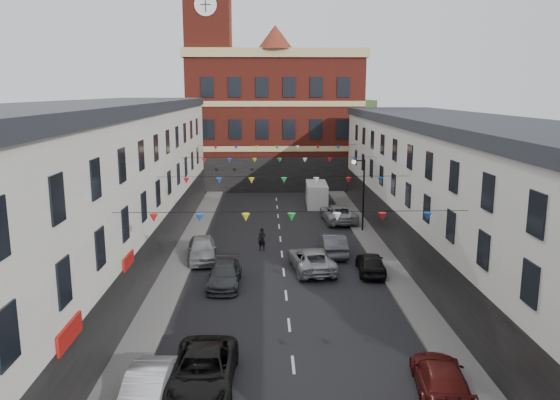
{
  "coord_description": "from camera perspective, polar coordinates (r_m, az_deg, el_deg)",
  "views": [
    {
      "loc": [
        -1.12,
        -29.22,
        11.36
      ],
      "look_at": [
        -0.11,
        8.78,
        3.77
      ],
      "focal_mm": 35.0,
      "sensor_mm": 36.0,
      "label": 1
    }
  ],
  "objects": [
    {
      "name": "car_right_e",
      "position": [
        38.8,
        5.55,
        -4.6
      ],
      "size": [
        1.64,
        4.66,
        1.53
      ],
      "primitive_type": "imported",
      "rotation": [
        0.0,
        0.0,
        3.14
      ],
      "color": "#4A4C52",
      "rests_on": "ground"
    },
    {
      "name": "pedestrian",
      "position": [
        39.59,
        -1.9,
        -4.12
      ],
      "size": [
        0.72,
        0.61,
        1.68
      ],
      "primitive_type": "imported",
      "rotation": [
        0.0,
        0.0,
        -0.41
      ],
      "color": "black",
      "rests_on": "ground"
    },
    {
      "name": "car_left_e",
      "position": [
        37.68,
        -8.16,
        -5.07
      ],
      "size": [
        2.45,
        4.96,
        1.63
      ],
      "primitive_type": "imported",
      "rotation": [
        0.0,
        0.0,
        0.11
      ],
      "color": "gray",
      "rests_on": "ground"
    },
    {
      "name": "car_right_f",
      "position": [
        48.42,
        6.11,
        -1.38
      ],
      "size": [
        2.99,
        5.83,
        1.57
      ],
      "primitive_type": "imported",
      "rotation": [
        0.0,
        0.0,
        3.21
      ],
      "color": "#9D9FA1",
      "rests_on": "ground"
    },
    {
      "name": "street_lamp",
      "position": [
        44.52,
        8.43,
        1.54
      ],
      "size": [
        1.1,
        0.36,
        6.0
      ],
      "color": "black",
      "rests_on": "ground"
    },
    {
      "name": "terrace_left",
      "position": [
        32.6,
        -20.58,
        -0.06
      ],
      "size": [
        8.4,
        56.0,
        10.7
      ],
      "color": "beige",
      "rests_on": "ground"
    },
    {
      "name": "car_left_c",
      "position": [
        22.28,
        -8.09,
        -17.28
      ],
      "size": [
        2.58,
        5.43,
        1.5
      ],
      "primitive_type": "imported",
      "rotation": [
        0.0,
        0.0,
        -0.02
      ],
      "color": "black",
      "rests_on": "ground"
    },
    {
      "name": "pavement_left",
      "position": [
        33.7,
        -11.43,
        -8.5
      ],
      "size": [
        1.8,
        64.0,
        0.15
      ],
      "primitive_type": "cube",
      "color": "#605E5B",
      "rests_on": "ground"
    },
    {
      "name": "pavement_right",
      "position": [
        34.15,
        12.29,
        -8.27
      ],
      "size": [
        1.8,
        64.0,
        0.15
      ],
      "primitive_type": "cube",
      "color": "#605E5B",
      "rests_on": "ground"
    },
    {
      "name": "civic_building",
      "position": [
        67.25,
        -0.57,
        8.55
      ],
      "size": [
        20.6,
        13.3,
        18.5
      ],
      "color": "maroon",
      "rests_on": "ground"
    },
    {
      "name": "distant_hill",
      "position": [
        91.48,
        -3.34,
        7.3
      ],
      "size": [
        40.0,
        14.0,
        10.0
      ],
      "primitive_type": "cube",
      "color": "#2D4A22",
      "rests_on": "ground"
    },
    {
      "name": "car_right_d",
      "position": [
        35.16,
        9.47,
        -6.52
      ],
      "size": [
        1.9,
        4.18,
        1.39
      ],
      "primitive_type": "imported",
      "rotation": [
        0.0,
        0.0,
        3.08
      ],
      "color": "black",
      "rests_on": "ground"
    },
    {
      "name": "terrace_right",
      "position": [
        33.49,
        21.17,
        -0.68
      ],
      "size": [
        8.4,
        56.0,
        9.7
      ],
      "color": "beige",
      "rests_on": "ground"
    },
    {
      "name": "moving_car",
      "position": [
        35.34,
        3.31,
        -6.2
      ],
      "size": [
        3.09,
        5.6,
        1.49
      ],
      "primitive_type": "imported",
      "rotation": [
        0.0,
        0.0,
        3.26
      ],
      "color": "#A4A7AB",
      "rests_on": "ground"
    },
    {
      "name": "white_van",
      "position": [
        55.03,
        3.84,
        0.58
      ],
      "size": [
        2.2,
        5.28,
        2.3
      ],
      "primitive_type": "cube",
      "rotation": [
        0.0,
        0.0,
        -0.04
      ],
      "color": "silver",
      "rests_on": "ground"
    },
    {
      "name": "car_left_b",
      "position": [
        21.52,
        -13.8,
        -18.75
      ],
      "size": [
        1.68,
        4.33,
        1.41
      ],
      "primitive_type": "imported",
      "rotation": [
        0.0,
        0.0,
        -0.04
      ],
      "color": "#AFB0B7",
      "rests_on": "ground"
    },
    {
      "name": "car_right_c",
      "position": [
        22.6,
        16.45,
        -17.43
      ],
      "size": [
        2.48,
        4.85,
        1.35
      ],
      "primitive_type": "imported",
      "rotation": [
        0.0,
        0.0,
        3.01
      ],
      "color": "#561311",
      "rests_on": "ground"
    },
    {
      "name": "clock_tower",
      "position": [
        64.63,
        -7.41,
        14.38
      ],
      "size": [
        5.6,
        5.6,
        30.0
      ],
      "color": "maroon",
      "rests_on": "ground"
    },
    {
      "name": "ground",
      "position": [
        31.37,
        0.64,
        -9.94
      ],
      "size": [
        160.0,
        160.0,
        0.0
      ],
      "primitive_type": "plane",
      "color": "black",
      "rests_on": "ground"
    },
    {
      "name": "car_left_d",
      "position": [
        32.8,
        -5.82,
        -7.79
      ],
      "size": [
        1.97,
        4.63,
        1.33
      ],
      "primitive_type": "imported",
      "rotation": [
        0.0,
        0.0,
        -0.02
      ],
      "color": "#383B3F",
      "rests_on": "ground"
    }
  ]
}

